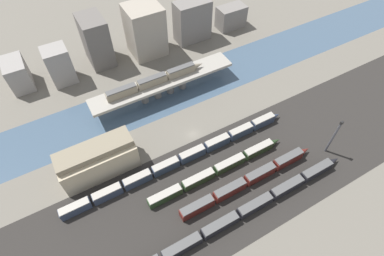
{
  "coord_description": "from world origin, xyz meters",
  "views": [
    {
      "loc": [
        -35.17,
        -62.09,
        91.87
      ],
      "look_at": [
        0.0,
        0.72,
        3.11
      ],
      "focal_mm": 28.0,
      "sensor_mm": 36.0,
      "label": 1
    }
  ],
  "objects_px": {
    "train_yard_near": "(242,213)",
    "signal_tower": "(333,137)",
    "train_yard_mid": "(248,180)",
    "train_yard_outer": "(182,159)",
    "train_yard_far": "(218,170)",
    "train_on_bridge": "(155,80)",
    "warehouse_building": "(98,159)"
  },
  "relations": [
    {
      "from": "train_yard_mid",
      "to": "warehouse_building",
      "type": "height_order",
      "value": "warehouse_building"
    },
    {
      "from": "train_yard_near",
      "to": "train_yard_far",
      "type": "xyz_separation_m",
      "value": [
        1.82,
        17.07,
        -0.08
      ]
    },
    {
      "from": "train_yard_near",
      "to": "train_yard_mid",
      "type": "xyz_separation_m",
      "value": [
        8.44,
        8.38,
        0.25
      ]
    },
    {
      "from": "train_on_bridge",
      "to": "warehouse_building",
      "type": "height_order",
      "value": "warehouse_building"
    },
    {
      "from": "train_yard_far",
      "to": "warehouse_building",
      "type": "height_order",
      "value": "warehouse_building"
    },
    {
      "from": "train_yard_mid",
      "to": "train_yard_outer",
      "type": "xyz_separation_m",
      "value": [
        -15.56,
        18.65,
        -0.13
      ]
    },
    {
      "from": "train_yard_near",
      "to": "signal_tower",
      "type": "height_order",
      "value": "signal_tower"
    },
    {
      "from": "train_yard_mid",
      "to": "train_yard_far",
      "type": "height_order",
      "value": "train_yard_mid"
    },
    {
      "from": "train_on_bridge",
      "to": "train_yard_far",
      "type": "relative_size",
      "value": 0.8
    },
    {
      "from": "train_yard_far",
      "to": "signal_tower",
      "type": "distance_m",
      "value": 42.13
    },
    {
      "from": "train_on_bridge",
      "to": "train_yard_far",
      "type": "xyz_separation_m",
      "value": [
        2.59,
        -44.45,
        -7.91
      ]
    },
    {
      "from": "train_yard_far",
      "to": "train_yard_outer",
      "type": "bearing_deg",
      "value": 131.93
    },
    {
      "from": "train_yard_far",
      "to": "train_yard_outer",
      "type": "height_order",
      "value": "train_yard_outer"
    },
    {
      "from": "train_yard_far",
      "to": "warehouse_building",
      "type": "xyz_separation_m",
      "value": [
        -35.3,
        21.29,
        4.49
      ]
    },
    {
      "from": "train_yard_far",
      "to": "signal_tower",
      "type": "xyz_separation_m",
      "value": [
        39.89,
        -11.77,
        6.71
      ]
    },
    {
      "from": "warehouse_building",
      "to": "signal_tower",
      "type": "distance_m",
      "value": 82.17
    },
    {
      "from": "train_on_bridge",
      "to": "train_yard_far",
      "type": "height_order",
      "value": "train_on_bridge"
    },
    {
      "from": "train_yard_near",
      "to": "train_yard_mid",
      "type": "relative_size",
      "value": 1.56
    },
    {
      "from": "train_yard_far",
      "to": "signal_tower",
      "type": "height_order",
      "value": "signal_tower"
    },
    {
      "from": "train_yard_mid",
      "to": "signal_tower",
      "type": "distance_m",
      "value": 34.02
    },
    {
      "from": "train_yard_far",
      "to": "signal_tower",
      "type": "relative_size",
      "value": 3.25
    },
    {
      "from": "train_yard_near",
      "to": "train_yard_far",
      "type": "bearing_deg",
      "value": 83.9
    },
    {
      "from": "train_yard_outer",
      "to": "warehouse_building",
      "type": "relative_size",
      "value": 3.4
    },
    {
      "from": "train_on_bridge",
      "to": "train_yard_outer",
      "type": "distance_m",
      "value": 35.91
    },
    {
      "from": "train_yard_far",
      "to": "signal_tower",
      "type": "bearing_deg",
      "value": -16.44
    },
    {
      "from": "signal_tower",
      "to": "train_on_bridge",
      "type": "bearing_deg",
      "value": 127.08
    },
    {
      "from": "train_yard_far",
      "to": "train_on_bridge",
      "type": "bearing_deg",
      "value": 93.33
    },
    {
      "from": "train_yard_outer",
      "to": "signal_tower",
      "type": "xyz_separation_m",
      "value": [
        48.83,
        -21.72,
        6.51
      ]
    },
    {
      "from": "train_yard_mid",
      "to": "signal_tower",
      "type": "bearing_deg",
      "value": -5.27
    },
    {
      "from": "train_yard_outer",
      "to": "signal_tower",
      "type": "distance_m",
      "value": 53.84
    },
    {
      "from": "train_yard_mid",
      "to": "train_yard_outer",
      "type": "relative_size",
      "value": 0.61
    },
    {
      "from": "train_yard_mid",
      "to": "train_yard_far",
      "type": "bearing_deg",
      "value": 127.27
    }
  ]
}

